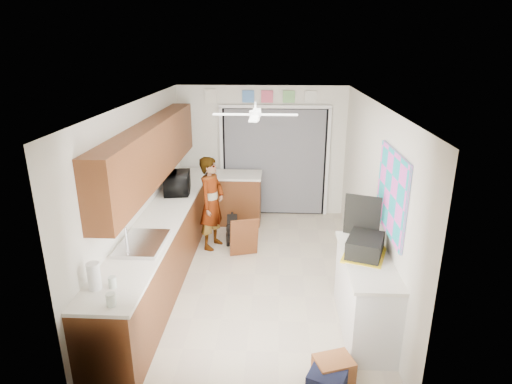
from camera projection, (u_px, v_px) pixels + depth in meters
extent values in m
plane|color=#BCAC97|center=(255.00, 274.00, 6.30)|extent=(5.00, 5.00, 0.00)
plane|color=white|center=(254.00, 103.00, 5.49)|extent=(5.00, 5.00, 0.00)
plane|color=silver|center=(262.00, 152.00, 8.25)|extent=(3.20, 0.00, 3.20)
plane|color=silver|center=(238.00, 295.00, 3.53)|extent=(3.20, 0.00, 3.20)
plane|color=silver|center=(140.00, 193.00, 5.97)|extent=(0.00, 5.00, 5.00)
plane|color=silver|center=(372.00, 197.00, 5.82)|extent=(0.00, 5.00, 5.00)
cube|color=brown|center=(166.00, 245.00, 6.22)|extent=(0.60, 4.80, 0.90)
cube|color=white|center=(164.00, 215.00, 6.06)|extent=(0.62, 4.80, 0.04)
cube|color=brown|center=(153.00, 151.00, 5.97)|extent=(0.32, 4.00, 0.80)
cube|color=silver|center=(142.00, 244.00, 5.11)|extent=(0.50, 0.76, 0.06)
cylinder|color=silver|center=(126.00, 236.00, 5.09)|extent=(0.03, 0.03, 0.22)
cube|color=brown|center=(234.00, 199.00, 8.07)|extent=(1.00, 0.60, 0.90)
cube|color=white|center=(233.00, 175.00, 7.91)|extent=(1.04, 0.64, 0.04)
cube|color=black|center=(274.00, 162.00, 8.28)|extent=(2.00, 0.06, 2.10)
cube|color=slate|center=(274.00, 163.00, 8.24)|extent=(1.90, 0.03, 2.05)
cube|color=white|center=(222.00, 162.00, 8.30)|extent=(0.06, 0.04, 2.10)
cube|color=white|center=(327.00, 163.00, 8.20)|extent=(0.06, 0.04, 2.10)
cube|color=white|center=(275.00, 107.00, 7.90)|extent=(2.10, 0.04, 0.06)
cube|color=#4D84CE|center=(248.00, 96.00, 7.89)|extent=(0.22, 0.02, 0.22)
cube|color=#D9516D|center=(267.00, 97.00, 7.88)|extent=(0.22, 0.02, 0.22)
cube|color=#75B96A|center=(289.00, 97.00, 7.86)|extent=(0.22, 0.02, 0.22)
cube|color=silver|center=(311.00, 97.00, 7.84)|extent=(0.22, 0.02, 0.22)
cube|color=silver|center=(211.00, 96.00, 7.93)|extent=(0.22, 0.02, 0.26)
cube|color=white|center=(365.00, 296.00, 4.96)|extent=(0.50, 1.40, 0.90)
cube|color=white|center=(368.00, 260.00, 4.80)|extent=(0.54, 1.44, 0.04)
cube|color=#F85BDA|center=(392.00, 193.00, 4.74)|extent=(0.03, 1.15, 0.95)
cube|color=white|center=(255.00, 115.00, 5.73)|extent=(1.14, 1.14, 0.24)
imported|color=black|center=(177.00, 183.00, 6.87)|extent=(0.48, 0.64, 0.32)
cylinder|color=silver|center=(111.00, 300.00, 3.91)|extent=(0.11, 0.11, 0.12)
cylinder|color=silver|center=(112.00, 282.00, 4.20)|extent=(0.10, 0.10, 0.12)
cylinder|color=white|center=(94.00, 276.00, 4.15)|extent=(0.15, 0.15, 0.28)
cube|color=black|center=(365.00, 246.00, 4.86)|extent=(0.52, 0.59, 0.21)
cube|color=yellow|center=(364.00, 254.00, 4.89)|extent=(0.61, 0.69, 0.02)
cube|color=black|center=(362.00, 216.00, 5.05)|extent=(0.41, 0.17, 0.50)
cube|color=#9E5231|center=(333.00, 369.00, 4.31)|extent=(0.44, 0.39, 0.23)
cube|color=black|center=(327.00, 382.00, 4.15)|extent=(0.43, 0.40, 0.21)
cube|color=brown|center=(244.00, 237.00, 6.73)|extent=(0.48, 0.29, 0.66)
imported|color=white|center=(212.00, 203.00, 6.93)|extent=(0.55, 0.66, 1.55)
cube|color=black|center=(232.00, 229.00, 7.26)|extent=(0.33, 0.64, 0.48)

